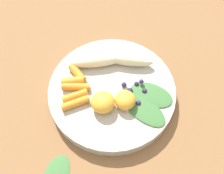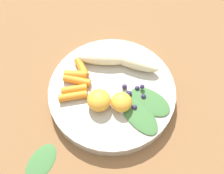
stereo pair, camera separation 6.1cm
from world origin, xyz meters
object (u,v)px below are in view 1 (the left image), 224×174
(bowl, at_px, (112,93))
(banana_peeled_left, at_px, (97,61))
(orange_segment_near, at_px, (125,100))
(banana_peeled_right, at_px, (126,59))

(bowl, height_order, banana_peeled_left, banana_peeled_left)
(banana_peeled_left, bearing_deg, orange_segment_near, 113.28)
(banana_peeled_right, distance_m, orange_segment_near, 0.11)
(banana_peeled_left, xyz_separation_m, orange_segment_near, (-0.08, 0.09, 0.00))
(banana_peeled_right, xyz_separation_m, orange_segment_near, (-0.01, 0.11, 0.00))
(orange_segment_near, bearing_deg, banana_peeled_right, -82.93)
(banana_peeled_left, height_order, orange_segment_near, orange_segment_near)
(bowl, xyz_separation_m, banana_peeled_left, (0.05, -0.06, 0.03))
(banana_peeled_right, bearing_deg, banana_peeled_left, 13.22)
(bowl, distance_m, banana_peeled_right, 0.08)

